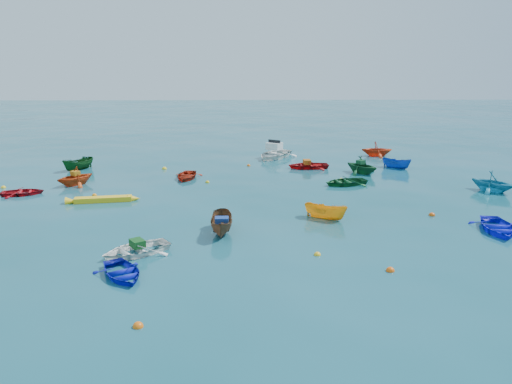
{
  "coord_description": "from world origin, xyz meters",
  "views": [
    {
      "loc": [
        -0.6,
        -24.99,
        8.49
      ],
      "look_at": [
        0.0,
        5.0,
        0.4
      ],
      "focal_mm": 35.0,
      "sensor_mm": 36.0,
      "label": 1
    }
  ],
  "objects_px": {
    "kayak_yellow": "(103,202)",
    "motorboat_white": "(274,158)",
    "dinghy_blue_se": "(497,231)",
    "dinghy_white_near": "(136,254)",
    "dinghy_blue_sw": "(122,276)"
  },
  "relations": [
    {
      "from": "motorboat_white",
      "to": "kayak_yellow",
      "type": "bearing_deg",
      "value": -95.87
    },
    {
      "from": "motorboat_white",
      "to": "dinghy_blue_se",
      "type": "bearing_deg",
      "value": -28.63
    },
    {
      "from": "dinghy_blue_se",
      "to": "dinghy_white_near",
      "type": "bearing_deg",
      "value": -162.05
    },
    {
      "from": "kayak_yellow",
      "to": "dinghy_blue_se",
      "type": "bearing_deg",
      "value": -113.84
    },
    {
      "from": "dinghy_blue_se",
      "to": "motorboat_white",
      "type": "relative_size",
      "value": 0.75
    },
    {
      "from": "dinghy_blue_sw",
      "to": "motorboat_white",
      "type": "height_order",
      "value": "motorboat_white"
    },
    {
      "from": "dinghy_blue_sw",
      "to": "dinghy_blue_se",
      "type": "bearing_deg",
      "value": -14.96
    },
    {
      "from": "dinghy_blue_sw",
      "to": "kayak_yellow",
      "type": "relative_size",
      "value": 0.67
    },
    {
      "from": "dinghy_white_near",
      "to": "motorboat_white",
      "type": "relative_size",
      "value": 0.72
    },
    {
      "from": "dinghy_blue_sw",
      "to": "dinghy_blue_se",
      "type": "distance_m",
      "value": 18.41
    },
    {
      "from": "dinghy_white_near",
      "to": "motorboat_white",
      "type": "distance_m",
      "value": 23.28
    },
    {
      "from": "kayak_yellow",
      "to": "motorboat_white",
      "type": "distance_m",
      "value": 17.62
    },
    {
      "from": "dinghy_blue_se",
      "to": "motorboat_white",
      "type": "distance_m",
      "value": 21.93
    },
    {
      "from": "dinghy_blue_sw",
      "to": "dinghy_blue_se",
      "type": "relative_size",
      "value": 0.84
    },
    {
      "from": "dinghy_white_near",
      "to": "kayak_yellow",
      "type": "xyz_separation_m",
      "value": [
        -3.77,
        8.45,
        0.0
      ]
    }
  ]
}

